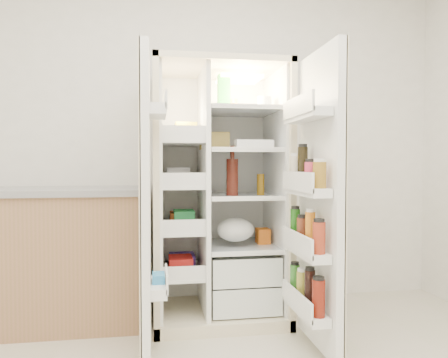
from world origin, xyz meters
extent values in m
cube|color=white|center=(0.00, 2.00, 1.35)|extent=(4.00, 0.02, 2.70)
cube|color=beige|center=(0.13, 1.93, 0.90)|extent=(0.92, 0.04, 1.80)
cube|color=beige|center=(-0.31, 1.60, 0.90)|extent=(0.04, 0.70, 1.80)
cube|color=beige|center=(0.57, 1.60, 0.90)|extent=(0.04, 0.70, 1.80)
cube|color=beige|center=(0.13, 1.60, 1.78)|extent=(0.92, 0.70, 0.04)
cube|color=beige|center=(0.13, 1.60, 0.04)|extent=(0.92, 0.70, 0.08)
cube|color=white|center=(0.13, 1.90, 0.92)|extent=(0.84, 0.02, 1.68)
cube|color=white|center=(-0.28, 1.60, 0.92)|extent=(0.02, 0.62, 1.68)
cube|color=white|center=(0.54, 1.60, 0.92)|extent=(0.02, 0.62, 1.68)
cube|color=white|center=(0.02, 1.60, 0.92)|extent=(0.03, 0.62, 1.68)
cube|color=silver|center=(0.28, 1.58, 0.18)|extent=(0.47, 0.52, 0.19)
cube|color=silver|center=(0.28, 1.58, 0.39)|extent=(0.47, 0.52, 0.19)
cube|color=#FFD18C|center=(0.28, 1.65, 1.72)|extent=(0.30, 0.30, 0.02)
cube|color=white|center=(-0.14, 1.60, 0.35)|extent=(0.28, 0.58, 0.02)
cube|color=white|center=(-0.14, 1.60, 0.65)|extent=(0.28, 0.58, 0.02)
cube|color=white|center=(-0.14, 1.60, 0.95)|extent=(0.28, 0.58, 0.02)
cube|color=white|center=(-0.14, 1.60, 1.25)|extent=(0.28, 0.58, 0.02)
cube|color=silver|center=(0.28, 1.60, 0.52)|extent=(0.49, 0.58, 0.01)
cube|color=silver|center=(0.28, 1.60, 0.88)|extent=(0.49, 0.58, 0.01)
cube|color=silver|center=(0.28, 1.60, 1.20)|extent=(0.49, 0.58, 0.02)
cube|color=silver|center=(0.28, 1.60, 1.48)|extent=(0.49, 0.58, 0.02)
cube|color=red|center=(-0.14, 1.60, 0.41)|extent=(0.16, 0.20, 0.10)
cube|color=#279147|center=(-0.14, 1.60, 0.72)|extent=(0.14, 0.18, 0.12)
cube|color=silver|center=(-0.14, 1.60, 0.99)|extent=(0.20, 0.22, 0.07)
cube|color=gold|center=(-0.14, 1.60, 1.33)|extent=(0.15, 0.16, 0.14)
cube|color=#5238A8|center=(-0.14, 1.60, 0.40)|extent=(0.18, 0.20, 0.09)
cube|color=#BF5121|center=(-0.14, 1.60, 0.71)|extent=(0.14, 0.18, 0.10)
cube|color=silver|center=(-0.14, 1.60, 1.02)|extent=(0.16, 0.16, 0.12)
sphere|color=orange|center=(0.16, 1.50, 0.12)|extent=(0.07, 0.07, 0.07)
sphere|color=orange|center=(0.25, 1.54, 0.12)|extent=(0.07, 0.07, 0.07)
sphere|color=orange|center=(0.35, 1.50, 0.12)|extent=(0.07, 0.07, 0.07)
sphere|color=orange|center=(0.21, 1.64, 0.12)|extent=(0.07, 0.07, 0.07)
sphere|color=orange|center=(0.31, 1.62, 0.12)|extent=(0.07, 0.07, 0.07)
sphere|color=orange|center=(0.41, 1.58, 0.12)|extent=(0.07, 0.07, 0.07)
ellipsoid|color=#3E6C24|center=(0.28, 1.60, 0.40)|extent=(0.26, 0.24, 0.11)
cylinder|color=#42150E|center=(0.21, 1.50, 1.01)|extent=(0.08, 0.08, 0.25)
cylinder|color=brown|center=(0.42, 1.53, 0.96)|extent=(0.05, 0.05, 0.15)
cube|color=#268D2A|center=(0.16, 1.58, 1.61)|extent=(0.08, 0.08, 0.24)
cylinder|color=white|center=(0.44, 1.53, 1.53)|extent=(0.10, 0.10, 0.09)
cylinder|color=#BD7E2B|center=(0.25, 1.73, 1.54)|extent=(0.08, 0.08, 0.10)
cube|color=white|center=(0.36, 1.51, 1.24)|extent=(0.26, 0.11, 0.07)
cube|color=olive|center=(0.10, 1.62, 1.27)|extent=(0.20, 0.11, 0.12)
ellipsoid|color=silver|center=(0.24, 1.53, 0.61)|extent=(0.26, 0.24, 0.17)
cube|color=orange|center=(0.46, 1.61, 0.58)|extent=(0.09, 0.11, 0.11)
cube|color=white|center=(-0.37, 1.05, 0.90)|extent=(0.05, 0.40, 1.72)
cube|color=beige|center=(-0.40, 1.05, 0.90)|extent=(0.01, 0.40, 1.72)
cube|color=white|center=(-0.30, 1.05, 0.40)|extent=(0.09, 0.32, 0.06)
cube|color=white|center=(-0.30, 1.05, 1.40)|extent=(0.09, 0.32, 0.06)
cube|color=#338CCC|center=(-0.30, 1.05, 0.43)|extent=(0.07, 0.12, 0.10)
cube|color=white|center=(0.63, 0.96, 0.90)|extent=(0.05, 0.58, 1.72)
cube|color=beige|center=(0.65, 0.96, 0.90)|extent=(0.01, 0.58, 1.72)
cube|color=white|center=(0.54, 0.96, 0.26)|extent=(0.11, 0.50, 0.05)
cube|color=white|center=(0.54, 0.96, 0.60)|extent=(0.11, 0.50, 0.05)
cube|color=white|center=(0.54, 0.96, 0.95)|extent=(0.11, 0.50, 0.05)
cube|color=white|center=(0.54, 0.96, 1.38)|extent=(0.11, 0.50, 0.05)
cylinder|color=maroon|center=(0.54, 0.76, 0.39)|extent=(0.07, 0.07, 0.20)
cylinder|color=black|center=(0.54, 0.89, 0.40)|extent=(0.06, 0.06, 0.22)
cylinder|color=#A39936|center=(0.54, 1.02, 0.38)|extent=(0.06, 0.06, 0.18)
cylinder|color=#337A28|center=(0.54, 1.15, 0.38)|extent=(0.06, 0.06, 0.19)
cylinder|color=#992F19|center=(0.54, 0.76, 0.71)|extent=(0.07, 0.07, 0.17)
cylinder|color=orange|center=(0.54, 0.89, 0.73)|extent=(0.06, 0.06, 0.21)
cylinder|color=brown|center=(0.54, 1.02, 0.70)|extent=(0.07, 0.07, 0.16)
cylinder|color=#1E5D15|center=(0.54, 1.15, 0.72)|extent=(0.06, 0.06, 0.20)
cylinder|color=olive|center=(0.54, 0.76, 1.04)|extent=(0.07, 0.07, 0.14)
cylinder|color=#CC3451|center=(0.54, 0.89, 1.04)|extent=(0.07, 0.07, 0.14)
cylinder|color=black|center=(0.54, 1.02, 1.09)|extent=(0.06, 0.06, 0.23)
cylinder|color=beige|center=(0.54, 1.15, 1.06)|extent=(0.06, 0.06, 0.18)
cube|color=#986A4C|center=(-1.01, 1.69, 0.45)|extent=(1.25, 0.65, 0.90)
cube|color=gray|center=(-1.01, 1.69, 0.92)|extent=(1.29, 0.69, 0.04)
camera|label=1|loc=(-0.32, -1.38, 1.10)|focal=34.00mm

